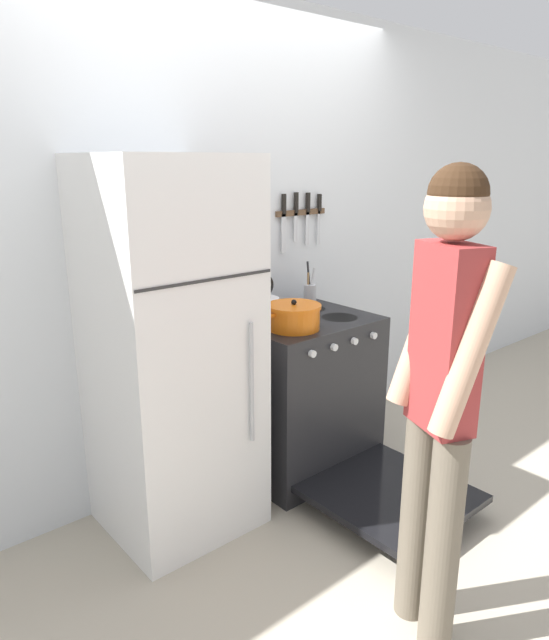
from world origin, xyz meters
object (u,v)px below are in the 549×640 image
at_px(dutch_oven_pot, 294,317).
at_px(utensil_jar, 310,295).
at_px(tea_kettle, 265,304).
at_px(refrigerator, 172,352).
at_px(stove_range, 305,396).
at_px(person, 441,389).

xyz_separation_m(dutch_oven_pot, utensil_jar, (0.36, 0.26, 0.01)).
bearing_deg(dutch_oven_pot, utensil_jar, 35.33).
relative_size(tea_kettle, utensil_jar, 0.90).
distance_m(refrigerator, stove_range, 0.92).
bearing_deg(person, refrigerator, 37.59).
distance_m(dutch_oven_pot, person, 1.11).
xyz_separation_m(refrigerator, tea_kettle, (0.66, 0.13, 0.09)).
distance_m(stove_range, utensil_jar, 0.58).
bearing_deg(person, utensil_jar, -4.96).
height_order(refrigerator, utensil_jar, refrigerator).
bearing_deg(stove_range, dutch_oven_pot, -153.19).
bearing_deg(dutch_oven_pot, stove_range, 26.81).
bearing_deg(refrigerator, dutch_oven_pot, -10.71).
height_order(refrigerator, person, refrigerator).
xyz_separation_m(dutch_oven_pot, person, (-0.30, -1.07, 0.03)).
distance_m(stove_range, dutch_oven_pot, 0.55).
xyz_separation_m(refrigerator, utensil_jar, (1.00, 0.13, 0.09)).
distance_m(refrigerator, dutch_oven_pot, 0.66).
relative_size(refrigerator, stove_range, 1.32).
distance_m(stove_range, tea_kettle, 0.57).
xyz_separation_m(dutch_oven_pot, tea_kettle, (0.01, 0.25, 0.01)).
bearing_deg(refrigerator, stove_range, -2.50).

